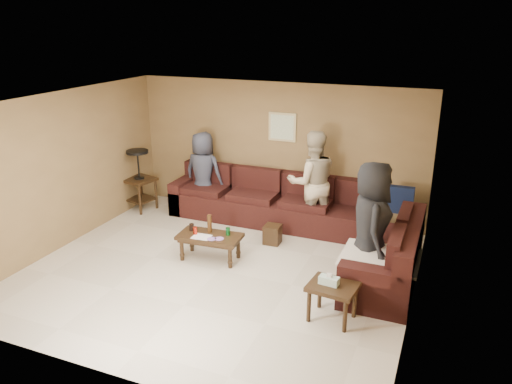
{
  "coord_description": "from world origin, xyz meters",
  "views": [
    {
      "loc": [
        3.02,
        -5.94,
        3.56
      ],
      "look_at": [
        0.25,
        0.85,
        1.0
      ],
      "focal_mm": 35.0,
      "sensor_mm": 36.0,
      "label": 1
    }
  ],
  "objects_px": {
    "person_middle": "(312,182)",
    "person_right": "(371,225)",
    "coffee_table": "(210,238)",
    "sectional_sofa": "(302,222)",
    "waste_bin": "(272,234)",
    "side_table_right": "(332,290)",
    "end_table_left": "(139,179)",
    "person_left": "(203,173)"
  },
  "relations": [
    {
      "from": "person_left",
      "to": "person_middle",
      "type": "height_order",
      "value": "person_middle"
    },
    {
      "from": "waste_bin",
      "to": "person_left",
      "type": "height_order",
      "value": "person_left"
    },
    {
      "from": "end_table_left",
      "to": "person_middle",
      "type": "height_order",
      "value": "person_middle"
    },
    {
      "from": "sectional_sofa",
      "to": "side_table_right",
      "type": "relative_size",
      "value": 7.37
    },
    {
      "from": "end_table_left",
      "to": "side_table_right",
      "type": "height_order",
      "value": "end_table_left"
    },
    {
      "from": "sectional_sofa",
      "to": "person_right",
      "type": "bearing_deg",
      "value": -39.88
    },
    {
      "from": "person_middle",
      "to": "person_right",
      "type": "distance_m",
      "value": 1.97
    },
    {
      "from": "coffee_table",
      "to": "person_left",
      "type": "height_order",
      "value": "person_left"
    },
    {
      "from": "person_left",
      "to": "person_right",
      "type": "distance_m",
      "value": 3.81
    },
    {
      "from": "waste_bin",
      "to": "person_right",
      "type": "height_order",
      "value": "person_right"
    },
    {
      "from": "person_middle",
      "to": "side_table_right",
      "type": "bearing_deg",
      "value": 82.92
    },
    {
      "from": "end_table_left",
      "to": "person_right",
      "type": "bearing_deg",
      "value": -15.32
    },
    {
      "from": "coffee_table",
      "to": "person_left",
      "type": "bearing_deg",
      "value": 120.13
    },
    {
      "from": "person_right",
      "to": "side_table_right",
      "type": "bearing_deg",
      "value": 149.4
    },
    {
      "from": "sectional_sofa",
      "to": "waste_bin",
      "type": "height_order",
      "value": "sectional_sofa"
    },
    {
      "from": "person_middle",
      "to": "person_right",
      "type": "bearing_deg",
      "value": 101.25
    },
    {
      "from": "coffee_table",
      "to": "waste_bin",
      "type": "bearing_deg",
      "value": 52.42
    },
    {
      "from": "end_table_left",
      "to": "person_middle",
      "type": "relative_size",
      "value": 0.66
    },
    {
      "from": "side_table_right",
      "to": "person_left",
      "type": "xyz_separation_m",
      "value": [
        -3.19,
        2.69,
        0.37
      ]
    },
    {
      "from": "person_middle",
      "to": "person_right",
      "type": "height_order",
      "value": "person_middle"
    },
    {
      "from": "sectional_sofa",
      "to": "coffee_table",
      "type": "distance_m",
      "value": 1.65
    },
    {
      "from": "sectional_sofa",
      "to": "end_table_left",
      "type": "xyz_separation_m",
      "value": [
        -3.35,
        0.19,
        0.3
      ]
    },
    {
      "from": "coffee_table",
      "to": "person_middle",
      "type": "xyz_separation_m",
      "value": [
        1.14,
        1.65,
        0.55
      ]
    },
    {
      "from": "sectional_sofa",
      "to": "coffee_table",
      "type": "xyz_separation_m",
      "value": [
        -1.11,
        -1.22,
        0.02
      ]
    },
    {
      "from": "sectional_sofa",
      "to": "person_middle",
      "type": "distance_m",
      "value": 0.72
    },
    {
      "from": "end_table_left",
      "to": "waste_bin",
      "type": "distance_m",
      "value": 3.02
    },
    {
      "from": "coffee_table",
      "to": "person_left",
      "type": "relative_size",
      "value": 0.64
    },
    {
      "from": "end_table_left",
      "to": "person_left",
      "type": "relative_size",
      "value": 0.76
    },
    {
      "from": "person_left",
      "to": "sectional_sofa",
      "type": "bearing_deg",
      "value": 166.06
    },
    {
      "from": "end_table_left",
      "to": "person_left",
      "type": "distance_m",
      "value": 1.27
    },
    {
      "from": "coffee_table",
      "to": "side_table_right",
      "type": "height_order",
      "value": "coffee_table"
    },
    {
      "from": "side_table_right",
      "to": "person_middle",
      "type": "height_order",
      "value": "person_middle"
    },
    {
      "from": "person_left",
      "to": "end_table_left",
      "type": "bearing_deg",
      "value": 17.7
    },
    {
      "from": "coffee_table",
      "to": "end_table_left",
      "type": "relative_size",
      "value": 0.85
    },
    {
      "from": "waste_bin",
      "to": "coffee_table",
      "type": "bearing_deg",
      "value": -127.58
    },
    {
      "from": "waste_bin",
      "to": "person_right",
      "type": "xyz_separation_m",
      "value": [
        1.71,
        -0.77,
        0.74
      ]
    },
    {
      "from": "sectional_sofa",
      "to": "person_left",
      "type": "bearing_deg",
      "value": 165.36
    },
    {
      "from": "coffee_table",
      "to": "person_right",
      "type": "bearing_deg",
      "value": 3.34
    },
    {
      "from": "side_table_right",
      "to": "coffee_table",
      "type": "bearing_deg",
      "value": 157.19
    },
    {
      "from": "sectional_sofa",
      "to": "side_table_right",
      "type": "distance_m",
      "value": 2.37
    },
    {
      "from": "coffee_table",
      "to": "waste_bin",
      "type": "height_order",
      "value": "coffee_table"
    },
    {
      "from": "coffee_table",
      "to": "sectional_sofa",
      "type": "bearing_deg",
      "value": 47.66
    }
  ]
}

